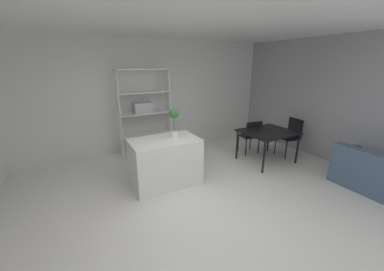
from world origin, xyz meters
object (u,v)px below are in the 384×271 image
object	(u,v)px
kitchen_island	(165,162)
potted_plant_on_island	(174,120)
dining_chair_far	(251,134)
dining_table	(268,134)
open_bookshelf	(144,112)
dining_chair_window_side	(291,134)

from	to	relation	value
kitchen_island	potted_plant_on_island	distance (m)	0.82
dining_chair_far	kitchen_island	bearing A→B (deg)	15.34
kitchen_island	dining_table	size ratio (longest dim) A/B	1.07
kitchen_island	open_bookshelf	bearing A→B (deg)	85.55
open_bookshelf	dining_chair_window_side	world-z (taller)	open_bookshelf
kitchen_island	open_bookshelf	world-z (taller)	open_bookshelf
kitchen_island	open_bookshelf	distance (m)	1.82
open_bookshelf	dining_chair_far	xyz separation A→B (m)	(2.36, -1.31, -0.57)
kitchen_island	open_bookshelf	xyz separation A→B (m)	(0.13, 1.69, 0.65)
dining_table	dining_chair_window_side	world-z (taller)	dining_chair_window_side
open_bookshelf	dining_chair_window_side	size ratio (longest dim) A/B	2.24
dining_table	dining_chair_window_side	distance (m)	0.81
dining_chair_far	dining_chair_window_side	xyz separation A→B (m)	(0.81, -0.54, 0.03)
dining_table	dining_chair_far	xyz separation A→B (m)	(-0.01, 0.53, -0.15)
kitchen_island	dining_table	xyz separation A→B (m)	(2.50, -0.15, 0.23)
kitchen_island	dining_table	world-z (taller)	kitchen_island
potted_plant_on_island	dining_chair_far	distance (m)	2.40
kitchen_island	potted_plant_on_island	world-z (taller)	potted_plant_on_island
potted_plant_on_island	kitchen_island	bearing A→B (deg)	-168.04
kitchen_island	dining_table	bearing A→B (deg)	-3.36
kitchen_island	dining_chair_far	distance (m)	2.52
potted_plant_on_island	open_bookshelf	world-z (taller)	open_bookshelf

